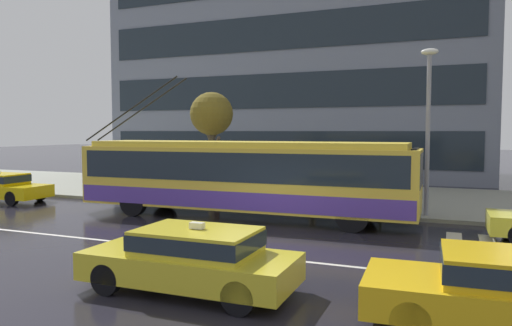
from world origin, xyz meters
The scene contains 13 objects.
ground_plane centered at (0.00, 0.00, 0.00)m, with size 160.00×160.00×0.00m, color #222029.
sidewalk_slab centered at (0.00, 10.30, 0.07)m, with size 80.00×10.00×0.14m, color gray.
crosswalk_stripe_edge_near centered at (5.31, 1.65, 0.00)m, with size 0.44×4.40×0.01m, color beige.
crosswalk_stripe_inner_a centered at (6.21, 1.65, 0.00)m, with size 0.44×4.40×0.01m, color beige.
lane_centre_line centered at (0.00, -1.20, 0.00)m, with size 72.00×0.14×0.01m, color silver.
trolleybus centered at (-1.87, 3.70, 1.55)m, with size 12.98×2.77×5.24m.
taxi_oncoming_near centered at (0.51, -4.15, 0.70)m, with size 4.26×1.80×1.39m.
pedestrian_at_shelter centered at (-4.55, 6.75, 1.72)m, with size 1.53×1.53×1.94m.
pedestrian_approaching_curb centered at (2.09, 6.63, 1.69)m, with size 1.30×1.30×2.00m.
pedestrian_walking_past centered at (2.71, 6.14, 1.73)m, with size 1.42×1.42×1.99m.
pedestrian_waiting_by_pole centered at (-0.36, 7.49, 1.74)m, with size 1.31×1.31×2.03m.
street_lamp centered at (4.37, 5.99, 3.71)m, with size 0.60×0.32×5.96m.
street_tree_bare centered at (-5.26, 7.79, 3.88)m, with size 2.01×2.34×4.86m.
Camera 1 is at (5.21, -12.33, 3.17)m, focal length 33.84 mm.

